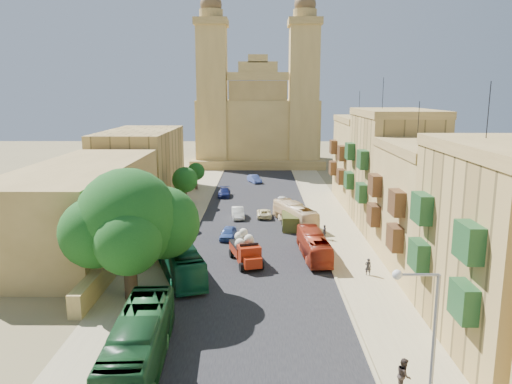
{
  "coord_description": "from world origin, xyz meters",
  "views": [
    {
      "loc": [
        0.5,
        -32.36,
        15.7
      ],
      "look_at": [
        0.0,
        26.0,
        4.0
      ],
      "focal_mm": 35.0,
      "sensor_mm": 36.0,
      "label": 1
    }
  ],
  "objects_px": {
    "church": "(258,121)",
    "red_truck": "(246,249)",
    "street_tree_b": "(170,205)",
    "pedestrian_b": "(404,375)",
    "car_dkblue": "(224,193)",
    "street_tree_d": "(196,172)",
    "street_tree_c": "(185,180)",
    "bus_red_east": "(314,246)",
    "car_cream": "(264,213)",
    "ficus_tree": "(129,223)",
    "car_white_b": "(282,200)",
    "pedestrian_c": "(325,232)",
    "street_tree_a": "(147,232)",
    "car_blue_a": "(228,233)",
    "car_white_a": "(238,213)",
    "pedestrian_a": "(368,267)",
    "bus_green_south": "(139,344)",
    "car_blue_b": "(254,179)",
    "olive_pickup": "(290,222)",
    "bus_cream_east": "(295,214)",
    "streetlamp": "(424,335)",
    "bus_green_north": "(179,259)"
  },
  "relations": [
    {
      "from": "bus_cream_east",
      "to": "car_white_a",
      "type": "relative_size",
      "value": 2.24
    },
    {
      "from": "car_dkblue",
      "to": "street_tree_b",
      "type": "bearing_deg",
      "value": -106.25
    },
    {
      "from": "pedestrian_a",
      "to": "pedestrian_c",
      "type": "bearing_deg",
      "value": -76.31
    },
    {
      "from": "street_tree_a",
      "to": "pedestrian_c",
      "type": "xyz_separation_m",
      "value": [
        17.5,
        7.86,
        -2.25
      ]
    },
    {
      "from": "street_tree_b",
      "to": "pedestrian_b",
      "type": "xyz_separation_m",
      "value": [
        18.16,
        -32.27,
        -1.88
      ]
    },
    {
      "from": "red_truck",
      "to": "car_white_b",
      "type": "xyz_separation_m",
      "value": [
        4.49,
        25.6,
        -0.82
      ]
    },
    {
      "from": "bus_cream_east",
      "to": "red_truck",
      "type": "bearing_deg",
      "value": 48.61
    },
    {
      "from": "street_tree_c",
      "to": "red_truck",
      "type": "bearing_deg",
      "value": -69.1
    },
    {
      "from": "streetlamp",
      "to": "bus_cream_east",
      "type": "relative_size",
      "value": 0.89
    },
    {
      "from": "street_tree_c",
      "to": "pedestrian_a",
      "type": "distance_m",
      "value": 33.65
    },
    {
      "from": "car_white_a",
      "to": "pedestrian_c",
      "type": "distance_m",
      "value": 13.51
    },
    {
      "from": "church",
      "to": "bus_cream_east",
      "type": "height_order",
      "value": "church"
    },
    {
      "from": "pedestrian_c",
      "to": "pedestrian_a",
      "type": "bearing_deg",
      "value": 24.19
    },
    {
      "from": "car_cream",
      "to": "pedestrian_c",
      "type": "relative_size",
      "value": 2.41
    },
    {
      "from": "church",
      "to": "street_tree_d",
      "type": "relative_size",
      "value": 8.2
    },
    {
      "from": "street_tree_a",
      "to": "street_tree_b",
      "type": "height_order",
      "value": "street_tree_a"
    },
    {
      "from": "street_tree_b",
      "to": "red_truck",
      "type": "xyz_separation_m",
      "value": [
        9.17,
        -12.02,
        -1.44
      ]
    },
    {
      "from": "street_tree_b",
      "to": "car_white_a",
      "type": "distance_m",
      "value": 9.48
    },
    {
      "from": "church",
      "to": "ficus_tree",
      "type": "xyz_separation_m",
      "value": [
        -9.41,
        -74.61,
        -3.49
      ]
    },
    {
      "from": "car_white_b",
      "to": "pedestrian_c",
      "type": "height_order",
      "value": "pedestrian_c"
    },
    {
      "from": "streetlamp",
      "to": "bus_cream_east",
      "type": "distance_m",
      "value": 38.24
    },
    {
      "from": "car_dkblue",
      "to": "pedestrian_b",
      "type": "relative_size",
      "value": 2.28
    },
    {
      "from": "church",
      "to": "car_cream",
      "type": "bearing_deg",
      "value": -88.83
    },
    {
      "from": "street_tree_a",
      "to": "red_truck",
      "type": "relative_size",
      "value": 0.8
    },
    {
      "from": "car_blue_a",
      "to": "car_white_b",
      "type": "bearing_deg",
      "value": 75.43
    },
    {
      "from": "car_blue_a",
      "to": "car_white_a",
      "type": "relative_size",
      "value": 0.92
    },
    {
      "from": "church",
      "to": "red_truck",
      "type": "distance_m",
      "value": 67.13
    },
    {
      "from": "bus_red_east",
      "to": "car_cream",
      "type": "distance_m",
      "value": 16.54
    },
    {
      "from": "bus_cream_east",
      "to": "pedestrian_c",
      "type": "xyz_separation_m",
      "value": [
        2.81,
        -6.06,
        -0.48
      ]
    },
    {
      "from": "bus_red_east",
      "to": "car_white_a",
      "type": "distance_m",
      "value": 17.42
    },
    {
      "from": "bus_green_south",
      "to": "car_white_a",
      "type": "height_order",
      "value": "bus_green_south"
    },
    {
      "from": "street_tree_b",
      "to": "car_white_b",
      "type": "height_order",
      "value": "street_tree_b"
    },
    {
      "from": "church",
      "to": "car_cream",
      "type": "height_order",
      "value": "church"
    },
    {
      "from": "street_tree_d",
      "to": "car_white_a",
      "type": "distance_m",
      "value": 20.5
    },
    {
      "from": "street_tree_c",
      "to": "car_blue_b",
      "type": "relative_size",
      "value": 1.36
    },
    {
      "from": "car_dkblue",
      "to": "pedestrian_a",
      "type": "bearing_deg",
      "value": -66.85
    },
    {
      "from": "street_tree_b",
      "to": "car_blue_a",
      "type": "height_order",
      "value": "street_tree_b"
    },
    {
      "from": "olive_pickup",
      "to": "pedestrian_a",
      "type": "height_order",
      "value": "olive_pickup"
    },
    {
      "from": "ficus_tree",
      "to": "street_tree_a",
      "type": "distance_m",
      "value": 8.55
    },
    {
      "from": "church",
      "to": "bus_green_north",
      "type": "xyz_separation_m",
      "value": [
        -6.5,
        -69.89,
        -8.01
      ]
    },
    {
      "from": "car_blue_a",
      "to": "bus_cream_east",
      "type": "bearing_deg",
      "value": 43.9
    },
    {
      "from": "bus_cream_east",
      "to": "car_blue_a",
      "type": "bearing_deg",
      "value": 18.03
    },
    {
      "from": "ficus_tree",
      "to": "street_tree_d",
      "type": "bearing_deg",
      "value": 90.77
    },
    {
      "from": "street_tree_c",
      "to": "street_tree_d",
      "type": "relative_size",
      "value": 1.25
    },
    {
      "from": "red_truck",
      "to": "church",
      "type": "bearing_deg",
      "value": 89.29
    },
    {
      "from": "street_tree_c",
      "to": "pedestrian_b",
      "type": "relative_size",
      "value": 2.89
    },
    {
      "from": "bus_red_east",
      "to": "street_tree_d",
      "type": "bearing_deg",
      "value": -69.52
    },
    {
      "from": "car_white_a",
      "to": "pedestrian_c",
      "type": "height_order",
      "value": "pedestrian_c"
    },
    {
      "from": "car_white_b",
      "to": "church",
      "type": "bearing_deg",
      "value": -69.05
    },
    {
      "from": "street_tree_b",
      "to": "pedestrian_b",
      "type": "distance_m",
      "value": 37.07
    }
  ]
}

